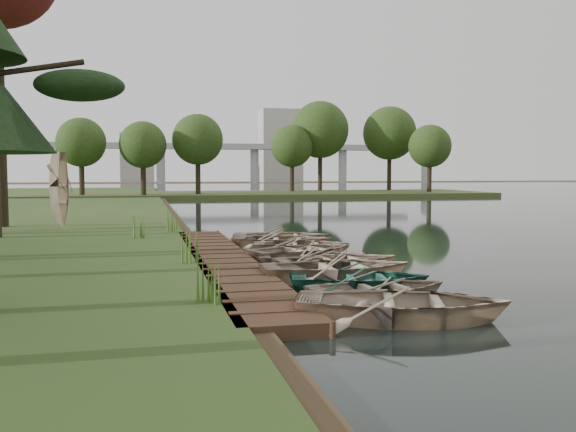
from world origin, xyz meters
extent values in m
plane|color=#3D2F1D|center=(0.00, 0.00, 0.00)|extent=(300.00, 300.00, 0.00)
cube|color=#3B2416|center=(-1.60, 0.00, 0.15)|extent=(1.60, 16.00, 0.30)
cube|color=#38441E|center=(8.00, 50.00, 0.23)|extent=(50.00, 14.00, 0.45)
cylinder|color=black|center=(-15.33, 50.00, 2.85)|extent=(0.50, 0.50, 4.80)
sphere|color=#294116|center=(-15.33, 50.00, 6.45)|extent=(5.60, 5.60, 5.60)
cylinder|color=black|center=(-8.67, 50.00, 2.85)|extent=(0.50, 0.50, 4.80)
sphere|color=#294116|center=(-8.67, 50.00, 6.45)|extent=(5.60, 5.60, 5.60)
cylinder|color=black|center=(-2.00, 50.00, 2.85)|extent=(0.50, 0.50, 4.80)
sphere|color=#294116|center=(-2.00, 50.00, 6.45)|extent=(5.60, 5.60, 5.60)
cylinder|color=black|center=(4.67, 50.00, 2.85)|extent=(0.50, 0.50, 4.80)
sphere|color=#294116|center=(4.67, 50.00, 6.45)|extent=(5.60, 5.60, 5.60)
cylinder|color=black|center=(11.33, 50.00, 2.85)|extent=(0.50, 0.50, 4.80)
sphere|color=#294116|center=(11.33, 50.00, 6.45)|extent=(5.60, 5.60, 5.60)
cylinder|color=black|center=(18.00, 50.00, 2.85)|extent=(0.50, 0.50, 4.80)
sphere|color=#294116|center=(18.00, 50.00, 6.45)|extent=(5.60, 5.60, 5.60)
cylinder|color=black|center=(24.67, 50.00, 2.85)|extent=(0.50, 0.50, 4.80)
sphere|color=#294116|center=(24.67, 50.00, 6.45)|extent=(5.60, 5.60, 5.60)
cube|color=#A5A5A0|center=(10.00, 120.00, 8.00)|extent=(90.00, 4.00, 1.20)
cylinder|color=#A5A5A0|center=(-20.00, 120.00, 4.00)|extent=(1.80, 1.80, 8.00)
cylinder|color=#A5A5A0|center=(0.00, 120.00, 4.00)|extent=(1.80, 1.80, 8.00)
cylinder|color=#A5A5A0|center=(20.00, 120.00, 4.00)|extent=(1.80, 1.80, 8.00)
cylinder|color=#A5A5A0|center=(40.00, 120.00, 4.00)|extent=(1.80, 1.80, 8.00)
cylinder|color=#A5A5A0|center=(60.00, 120.00, 4.00)|extent=(1.80, 1.80, 8.00)
cube|color=#A5A5A0|center=(30.00, 140.00, 9.00)|extent=(10.00, 8.00, 18.00)
cube|color=#A5A5A0|center=(-5.00, 145.00, 6.00)|extent=(8.00, 8.00, 12.00)
imported|color=tan|center=(0.70, -7.14, 0.44)|extent=(4.48, 3.81, 0.79)
imported|color=tan|center=(0.98, -5.30, 0.37)|extent=(3.26, 2.48, 0.63)
imported|color=#28715D|center=(0.96, -4.13, 0.38)|extent=(3.53, 2.82, 0.65)
imported|color=tan|center=(0.84, -2.79, 0.44)|extent=(3.77, 2.72, 0.77)
imported|color=tan|center=(1.29, -1.42, 0.40)|extent=(3.62, 2.74, 0.71)
imported|color=tan|center=(0.87, -0.33, 0.38)|extent=(3.20, 2.32, 0.65)
imported|color=tan|center=(0.94, 0.88, 0.41)|extent=(4.17, 3.56, 0.73)
imported|color=tan|center=(1.26, 2.57, 0.38)|extent=(3.57, 2.87, 0.66)
imported|color=tan|center=(0.92, 3.96, 0.41)|extent=(4.05, 3.39, 0.72)
imported|color=tan|center=(1.14, 5.24, 0.41)|extent=(3.93, 3.19, 0.72)
imported|color=tan|center=(-7.05, 10.35, 0.63)|extent=(3.56, 2.81, 0.66)
cone|color=#3F661E|center=(-2.60, -6.01, 0.77)|extent=(0.60, 0.60, 0.94)
cone|color=#3F661E|center=(-2.60, -0.63, 0.81)|extent=(0.60, 0.60, 1.02)
cone|color=#3F661E|center=(-3.95, 6.09, 0.73)|extent=(0.60, 0.60, 0.86)
cone|color=#3F661E|center=(-2.60, 8.00, 0.78)|extent=(0.60, 0.60, 0.96)
camera|label=1|loc=(-3.77, -17.65, 2.71)|focal=40.00mm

